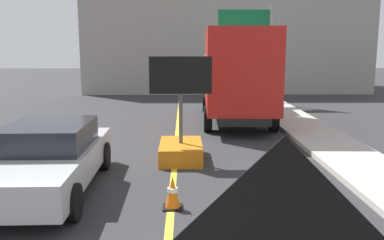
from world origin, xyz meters
name	(u,v)px	position (x,y,z in m)	size (l,w,h in m)	color
lane_center_stripe	(169,230)	(0.00, 6.00, 0.00)	(0.14, 36.00, 0.01)	yellow
arrow_board_trailer	(181,142)	(0.16, 10.32, 0.48)	(1.60, 1.81, 2.70)	orange
box_truck	(237,74)	(2.30, 15.96, 1.91)	(2.78, 7.52, 3.58)	black
pickup_car	(48,158)	(-2.56, 7.98, 0.70)	(2.04, 4.67, 1.38)	silver
highway_guide_sign	(256,38)	(3.86, 21.02, 3.42)	(2.79, 0.21, 5.00)	gray
far_building_block	(223,40)	(3.03, 29.96, 3.44)	(18.42, 8.68, 6.87)	gray
traffic_cone_mid_lane	(173,193)	(0.03, 6.95, 0.30)	(0.36, 0.36, 0.61)	black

